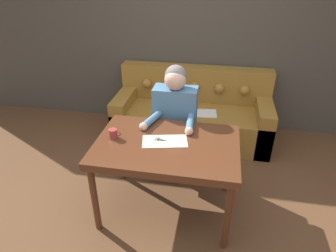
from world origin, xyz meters
The scene contains 8 objects.
ground_plane centered at (0.00, 0.00, 0.00)m, with size 16.00×16.00×0.00m, color brown.
wall_back centered at (0.00, 1.91, 1.30)m, with size 8.00×0.06×2.60m.
dining_table centered at (0.02, 0.04, 0.69)m, with size 1.28×0.86×0.77m.
couch centered at (0.11, 1.49, 0.32)m, with size 2.05×0.85×0.92m.
person centered at (0.00, 0.63, 0.67)m, with size 0.52×0.60×1.29m.
pattern_paper_main centered at (0.00, 0.07, 0.77)m, with size 0.44×0.29×0.00m.
scissors centered at (-0.03, 0.08, 0.77)m, with size 0.21×0.09×0.01m.
mug centered at (-0.47, 0.04, 0.82)m, with size 0.11×0.08×0.09m.
Camera 1 is at (0.44, -2.14, 2.22)m, focal length 32.00 mm.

